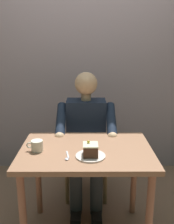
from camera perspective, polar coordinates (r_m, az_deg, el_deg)
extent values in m
cube|color=#A799A3|center=(2.95, -0.27, 15.54)|extent=(6.40, 0.12, 3.00)
cube|color=#976A4C|center=(1.90, -0.26, -8.63)|extent=(0.96, 0.68, 0.04)
cylinder|color=#9C6248|center=(1.90, 13.53, -21.98)|extent=(0.05, 0.05, 0.73)
cylinder|color=#9C6248|center=(1.90, -14.03, -22.00)|extent=(0.05, 0.05, 0.73)
cylinder|color=#9C6248|center=(2.35, 10.34, -13.76)|extent=(0.05, 0.05, 0.73)
cylinder|color=#9C6248|center=(2.35, -10.83, -13.78)|extent=(0.05, 0.05, 0.73)
cube|color=olive|center=(2.55, -0.25, -9.01)|extent=(0.42, 0.42, 0.04)
cube|color=olive|center=(2.64, -0.25, -2.43)|extent=(0.38, 0.04, 0.45)
cylinder|color=olive|center=(2.50, 4.04, -15.34)|extent=(0.04, 0.04, 0.44)
cylinder|color=olive|center=(2.50, -4.52, -15.35)|extent=(0.04, 0.04, 0.44)
cylinder|color=olive|center=(2.81, 3.50, -11.55)|extent=(0.04, 0.04, 0.44)
cylinder|color=olive|center=(2.81, -3.98, -11.56)|extent=(0.04, 0.04, 0.44)
cube|color=#182337|center=(2.43, -0.25, -3.27)|extent=(0.36, 0.22, 0.51)
sphere|color=tan|center=(2.33, -0.27, 6.32)|extent=(0.21, 0.21, 0.21)
cylinder|color=tan|center=(2.35, -0.26, 3.36)|extent=(0.09, 0.09, 0.06)
cylinder|color=#182337|center=(2.27, 5.31, -1.71)|extent=(0.08, 0.33, 0.26)
sphere|color=tan|center=(2.15, 5.63, -5.60)|extent=(0.09, 0.09, 0.09)
cylinder|color=#182337|center=(2.27, -5.83, -1.72)|extent=(0.08, 0.33, 0.26)
sphere|color=tan|center=(2.15, -6.15, -5.61)|extent=(0.09, 0.09, 0.09)
cylinder|color=#282D32|center=(2.42, 1.91, -10.39)|extent=(0.13, 0.38, 0.14)
cylinder|color=#282D32|center=(2.42, -2.41, -10.40)|extent=(0.13, 0.38, 0.14)
cylinder|color=#282D32|center=(2.38, 2.02, -17.32)|extent=(0.11, 0.11, 0.42)
cube|color=black|center=(2.44, 2.04, -21.77)|extent=(0.09, 0.22, 0.05)
cylinder|color=#282D32|center=(2.38, -2.51, -17.33)|extent=(0.11, 0.11, 0.42)
cube|color=black|center=(2.44, -2.51, -21.77)|extent=(0.09, 0.22, 0.05)
cylinder|color=silver|center=(1.77, 0.72, -9.70)|extent=(0.20, 0.20, 0.01)
cube|color=#533423|center=(1.75, 0.72, -8.47)|extent=(0.10, 0.11, 0.07)
cube|color=beige|center=(1.74, 0.73, -7.25)|extent=(0.10, 0.11, 0.01)
sphere|color=gold|center=(1.75, 0.23, -6.62)|extent=(0.02, 0.02, 0.02)
cylinder|color=silver|center=(1.88, -11.06, -7.36)|extent=(0.08, 0.08, 0.08)
torus|color=silver|center=(1.89, -12.69, -7.20)|extent=(0.05, 0.01, 0.05)
cylinder|color=black|center=(1.86, -11.11, -6.41)|extent=(0.07, 0.07, 0.01)
cube|color=silver|center=(1.80, -4.39, -9.39)|extent=(0.03, 0.11, 0.01)
ellipsoid|color=silver|center=(1.74, -4.55, -10.31)|extent=(0.03, 0.04, 0.01)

